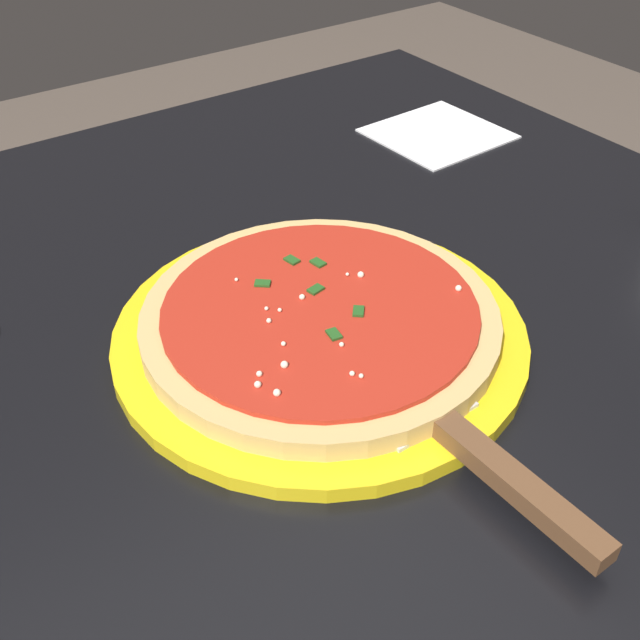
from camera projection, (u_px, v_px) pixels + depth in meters
restaurant_table at (304, 439)px, 0.72m from camera, size 0.85×0.91×0.75m
serving_plate at (320, 335)px, 0.60m from camera, size 0.31×0.31×0.01m
pizza at (320, 318)px, 0.59m from camera, size 0.27×0.27×0.02m
pizza_server at (468, 447)px, 0.49m from camera, size 0.22×0.07×0.01m
napkin_folded_right at (438, 134)px, 0.89m from camera, size 0.13×0.14×0.00m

